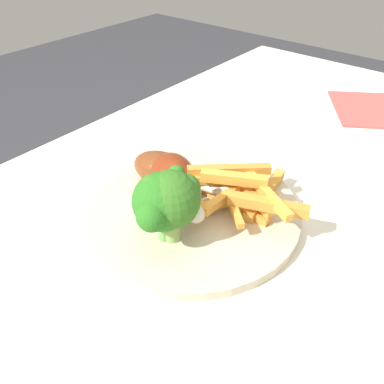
# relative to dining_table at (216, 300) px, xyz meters

# --- Properties ---
(dining_table) EXTENTS (1.25, 0.65, 0.71)m
(dining_table) POSITION_rel_dining_table_xyz_m (0.00, 0.00, 0.00)
(dining_table) COLOR silver
(dining_table) RESTS_ON ground_plane
(dinner_plate) EXTENTS (0.25, 0.25, 0.01)m
(dinner_plate) POSITION_rel_dining_table_xyz_m (-0.01, -0.05, 0.11)
(dinner_plate) COLOR beige
(dinner_plate) RESTS_ON dining_table
(broccoli_floret_front) EXTENTS (0.07, 0.06, 0.08)m
(broccoli_floret_front) POSITION_rel_dining_table_xyz_m (0.05, -0.04, 0.17)
(broccoli_floret_front) COLOR #78BC60
(broccoli_floret_front) RESTS_ON dinner_plate
(broccoli_floret_middle) EXTENTS (0.06, 0.06, 0.08)m
(broccoli_floret_middle) POSITION_rel_dining_table_xyz_m (0.04, -0.03, 0.17)
(broccoli_floret_middle) COLOR #88AC59
(broccoli_floret_middle) RESTS_ON dinner_plate
(carrot_fries_pile) EXTENTS (0.14, 0.14, 0.05)m
(carrot_fries_pile) POSITION_rel_dining_table_xyz_m (-0.05, -0.00, 0.14)
(carrot_fries_pile) COLOR orange
(carrot_fries_pile) RESTS_ON dinner_plate
(chicken_drumstick_near) EXTENTS (0.06, 0.14, 0.04)m
(chicken_drumstick_near) POSITION_rel_dining_table_xyz_m (-0.03, -0.10, 0.14)
(chicken_drumstick_near) COLOR #4C200F
(chicken_drumstick_near) RESTS_ON dinner_plate
(chicken_drumstick_far) EXTENTS (0.09, 0.12, 0.05)m
(chicken_drumstick_far) POSITION_rel_dining_table_xyz_m (-0.02, -0.08, 0.14)
(chicken_drumstick_far) COLOR #54190B
(chicken_drumstick_far) RESTS_ON dinner_plate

